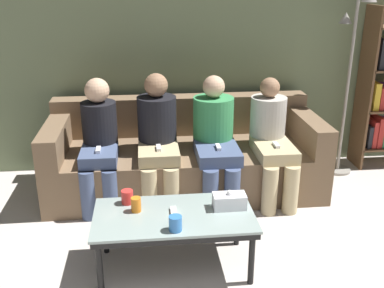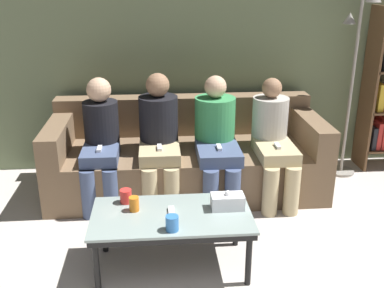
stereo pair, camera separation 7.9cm
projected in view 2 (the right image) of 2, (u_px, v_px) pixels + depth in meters
name	position (u px, v px, depth m)	size (l,w,h in m)	color
wall_back	(182.00, 39.00, 4.34)	(12.00, 0.06, 2.60)	#707F5B
couch	(186.00, 157.00, 4.17)	(2.44, 0.97, 0.79)	brown
coffee_table	(172.00, 219.00, 2.96)	(1.05, 0.56, 0.41)	#8C9E99
cup_near_left	(126.00, 196.00, 3.08)	(0.08, 0.08, 0.10)	red
cup_near_right	(134.00, 204.00, 2.97)	(0.07, 0.07, 0.10)	orange
cup_far_center	(172.00, 223.00, 2.74)	(0.08, 0.08, 0.10)	#3372BF
tissue_box	(227.00, 201.00, 3.00)	(0.22, 0.12, 0.13)	white
game_remote	(172.00, 212.00, 2.94)	(0.04, 0.15, 0.02)	white
standing_lamp	(356.00, 65.00, 4.19)	(0.31, 0.26, 1.78)	gray
seated_person_left_end	(101.00, 139.00, 3.82)	(0.31, 0.63, 1.08)	#47567A
seated_person_mid_left	(159.00, 135.00, 3.86)	(0.34, 0.66, 1.11)	tan
seated_person_mid_right	(216.00, 135.00, 3.89)	(0.36, 0.73, 1.08)	#47567A
seated_person_right_end	(273.00, 137.00, 3.91)	(0.32, 0.72, 1.05)	tan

